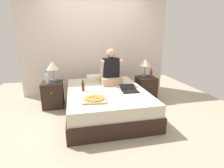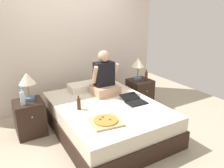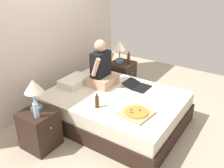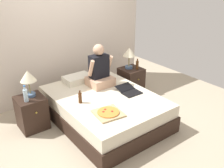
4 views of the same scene
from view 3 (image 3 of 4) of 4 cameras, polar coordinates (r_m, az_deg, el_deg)
The scene contains 14 objects.
ground_plane at distance 4.20m, azimuth 0.67°, elevation -8.37°, with size 5.84×5.84×0.00m, color tan.
wall_back at distance 4.54m, azimuth -14.72°, elevation 10.88°, with size 3.84×0.12×2.50m, color beige.
bed at distance 4.07m, azimuth 0.69°, elevation -5.55°, with size 1.57×2.11×0.49m.
nightstand_left at distance 3.67m, azimuth -16.19°, elevation -9.88°, with size 0.44×0.47×0.57m.
lamp_on_left_nightstand at distance 3.42m, azimuth -17.50°, elevation -0.93°, with size 0.26×0.26×0.45m.
water_bottle at distance 3.36m, azimuth -17.01°, elevation -5.59°, with size 0.07×0.07×0.28m.
nightstand_right at distance 5.13m, azimuth 2.33°, elevation 1.98°, with size 0.44×0.47×0.57m.
lamp_on_right_nightstand at distance 4.91m, azimuth 1.77°, elevation 8.50°, with size 0.26×0.26×0.45m.
beer_bottle at distance 5.00m, azimuth 3.81°, elevation 5.96°, with size 0.06×0.06×0.23m.
pillow at distance 4.30m, azimuth -8.49°, elevation 0.67°, with size 0.52×0.34×0.12m, color silver.
person_seated at distance 4.16m, azimuth -2.41°, elevation 3.50°, with size 0.47×0.40×0.78m.
laptop at distance 4.18m, azimuth 5.99°, elevation -0.50°, with size 0.33×0.42×0.07m.
pizza_box at distance 3.47m, azimuth 5.57°, elevation -6.58°, with size 0.45×0.45×0.05m.
beer_bottle_on_bed at distance 3.57m, azimuth -3.46°, elevation -4.05°, with size 0.06×0.06×0.22m.
Camera 3 is at (-2.91, -1.87, 2.38)m, focal length 40.00 mm.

